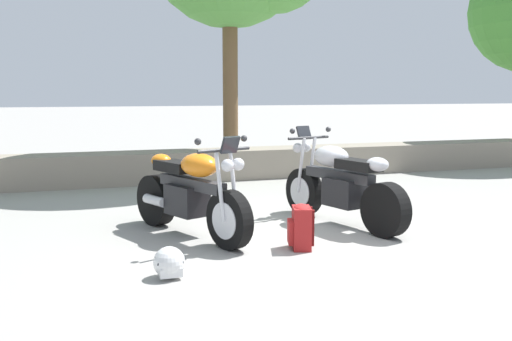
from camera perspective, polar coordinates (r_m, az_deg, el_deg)
The scene contains 6 objects.
ground_plane at distance 6.24m, azimuth 7.02°, elevation -7.21°, with size 120.00×120.00×0.00m, color gray.
stone_wall at distance 10.65m, azimuth -4.11°, elevation 0.62°, with size 36.00×0.80×0.55m, color gray.
motorcycle_orange_near_left at distance 6.40m, azimuth -6.60°, elevation -2.38°, with size 1.04×1.96×1.18m.
motorcycle_silver_centre at distance 7.02m, azimuth 8.47°, elevation -1.49°, with size 0.89×2.03×1.18m.
rider_backpack at distance 5.93m, azimuth 4.53°, elevation -5.56°, with size 0.31×0.34×0.47m.
rider_helmet at distance 5.08m, azimuth -8.70°, elevation -9.16°, with size 0.28×0.28×0.28m.
Camera 1 is at (-2.61, -5.43, 1.62)m, focal length 39.82 mm.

